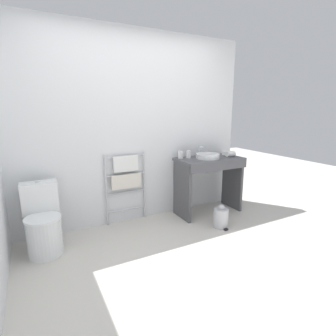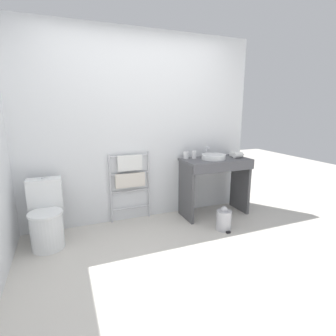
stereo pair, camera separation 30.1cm
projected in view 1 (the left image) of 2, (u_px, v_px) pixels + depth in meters
name	position (u px, v px, depth m)	size (l,w,h in m)	color
ground_plane	(191.00, 272.00, 2.51)	(12.00, 12.00, 0.00)	beige
wall_back	(133.00, 129.00, 3.51)	(3.33, 0.12, 2.52)	silver
toilet	(43.00, 224.00, 2.80)	(0.37, 0.51, 0.76)	white
towel_radiator	(126.00, 177.00, 3.48)	(0.56, 0.06, 0.95)	silver
vanity_counter	(209.00, 176.00, 3.82)	(0.95, 0.51, 0.83)	#4C4C51
sink_basin	(208.00, 156.00, 3.74)	(0.34, 0.34, 0.07)	white
faucet	(200.00, 150.00, 3.88)	(0.02, 0.10, 0.16)	silver
cup_near_wall	(181.00, 155.00, 3.74)	(0.07, 0.07, 0.10)	white
cup_near_edge	(188.00, 154.00, 3.77)	(0.07, 0.07, 0.11)	white
hair_dryer	(230.00, 154.00, 3.88)	(0.18, 0.17, 0.09)	white
trash_bin	(221.00, 217.00, 3.43)	(0.19, 0.23, 0.32)	#B7B7BC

